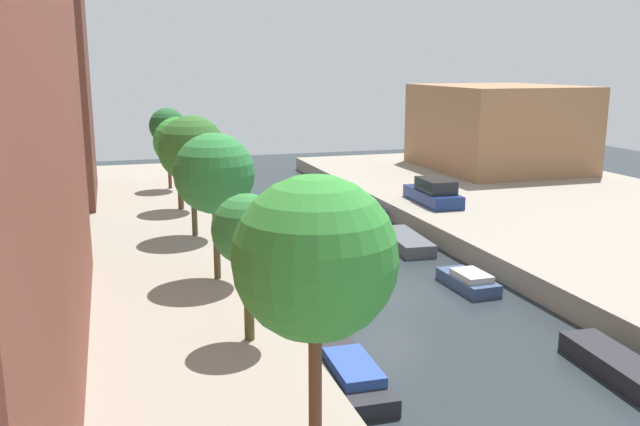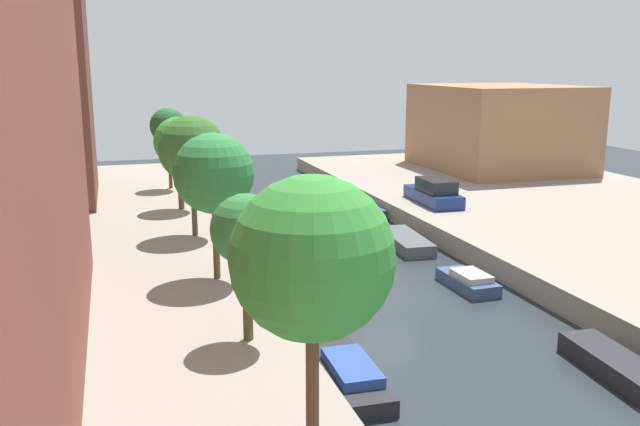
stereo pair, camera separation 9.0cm
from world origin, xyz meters
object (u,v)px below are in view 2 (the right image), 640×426
object	(u,v)px
street_tree_3	(192,149)
moored_boat_right_1	(614,365)
parked_car	(434,193)
moored_boat_right_3	(405,241)
street_tree_2	(214,174)
street_tree_4	(179,142)
moored_boat_right_5	(319,188)
street_tree_0	(312,259)
moored_boat_right_2	(468,281)
low_block_right	(499,127)
street_tree_1	(246,231)
moored_boat_right_4	(363,210)
street_tree_5	(168,126)
moored_boat_left_2	(350,374)

from	to	relation	value
street_tree_3	moored_boat_right_1	xyz separation A→B (m)	(10.09, -16.10, -4.73)
parked_car	moored_boat_right_3	world-z (taller)	parked_car
street_tree_2	street_tree_4	bearing A→B (deg)	90.00
street_tree_4	moored_boat_right_3	distance (m)	13.34
moored_boat_right_5	street_tree_2	bearing A→B (deg)	-116.71
street_tree_0	moored_boat_right_1	world-z (taller)	street_tree_0
moored_boat_right_2	moored_boat_right_5	distance (m)	21.51
low_block_right	street_tree_1	world-z (taller)	low_block_right
street_tree_0	moored_boat_right_4	distance (m)	27.70
street_tree_0	moored_boat_right_2	xyz separation A→B (m)	(9.87, 11.36, -4.96)
street_tree_0	moored_boat_right_3	bearing A→B (deg)	60.68
moored_boat_right_1	moored_boat_right_2	world-z (taller)	moored_boat_right_2
street_tree_5	moored_boat_right_3	bearing A→B (deg)	-54.81
street_tree_0	moored_boat_right_1	xyz separation A→B (m)	(10.09, 3.24, -4.97)
street_tree_4	parked_car	xyz separation A→B (m)	(13.97, -2.74, -3.08)
parked_car	street_tree_4	bearing A→B (deg)	168.89
street_tree_0	moored_boat_right_5	size ratio (longest dim) A/B	1.34
low_block_right	street_tree_4	xyz separation A→B (m)	(-24.52, -7.88, 0.55)
street_tree_2	parked_car	distance (m)	17.61
street_tree_2	moored_boat_right_5	xyz separation A→B (m)	(10.21, 20.29, -4.63)
street_tree_2	moored_boat_right_3	distance (m)	12.28
low_block_right	moored_boat_right_5	xyz separation A→B (m)	(-14.31, -0.52, -3.80)
street_tree_4	moored_boat_right_1	bearing A→B (deg)	-65.63
street_tree_2	moored_boat_right_4	bearing A→B (deg)	50.01
moored_boat_left_2	moored_boat_right_2	world-z (taller)	moored_boat_left_2
street_tree_2	street_tree_5	world-z (taller)	street_tree_2
moored_boat_right_1	moored_boat_right_3	size ratio (longest dim) A/B	0.86
street_tree_0	street_tree_4	size ratio (longest dim) A/B	1.16
street_tree_3	parked_car	bearing A→B (deg)	13.74
street_tree_3	moored_boat_right_4	xyz separation A→B (m)	(10.53, 5.79, -4.73)
low_block_right	moored_boat_right_4	bearing A→B (deg)	-149.46
street_tree_4	street_tree_2	bearing A→B (deg)	-90.00
street_tree_3	street_tree_2	bearing A→B (deg)	-90.00
low_block_right	moored_boat_left_2	xyz separation A→B (m)	(-21.99, -28.50, -3.79)
moored_boat_right_1	moored_boat_right_4	world-z (taller)	moored_boat_right_4
street_tree_4	moored_boat_right_4	world-z (taller)	street_tree_4
low_block_right	moored_boat_right_2	world-z (taller)	low_block_right
street_tree_2	moored_boat_left_2	bearing A→B (deg)	-71.83
street_tree_5	moored_boat_right_3	world-z (taller)	street_tree_5
parked_car	moored_boat_right_5	xyz separation A→B (m)	(-3.76, 10.11, -1.27)
moored_boat_left_2	moored_boat_right_3	distance (m)	15.02
street_tree_0	moored_boat_right_3	world-z (taller)	street_tree_0
moored_boat_right_2	moored_boat_left_2	bearing A→B (deg)	-138.59
street_tree_0	street_tree_4	world-z (taller)	street_tree_0
moored_boat_left_2	low_block_right	bearing A→B (deg)	52.35
street_tree_0	street_tree_4	bearing A→B (deg)	90.00
moored_boat_left_2	moored_boat_right_5	world-z (taller)	moored_boat_left_2
street_tree_5	moored_boat_right_4	distance (m)	13.47
low_block_right	moored_boat_right_2	bearing A→B (deg)	-123.63
street_tree_0	street_tree_5	world-z (taller)	street_tree_0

